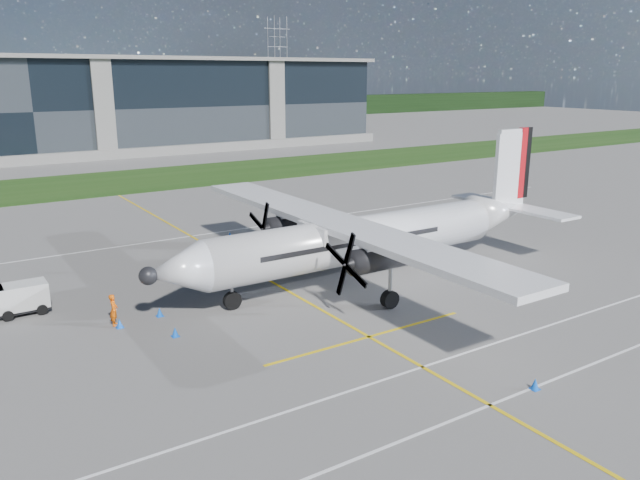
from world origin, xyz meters
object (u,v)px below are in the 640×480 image
Objects in this scene: safety_cone_fwd at (119,323)px; safety_cone_nose_stbd at (160,312)px; pylon_east at (278,67)px; safety_cone_nose_port at (175,332)px; baggage_tug at (22,299)px; safety_cone_stbdwing at (230,235)px; ground_crew_person at (113,308)px; safety_cone_portwing at (535,384)px; turboprop_aircraft at (372,211)px.

safety_cone_nose_stbd is at bearing 9.88° from safety_cone_fwd.
safety_cone_nose_port is (-90.21, -150.64, -14.75)m from pylon_east.
baggage_tug reaches higher than safety_cone_stbdwing.
baggage_tug is 5.85m from ground_crew_person.
safety_cone_portwing is at bearing -51.30° from safety_cone_nose_port.
safety_cone_nose_stbd is (2.41, -0.09, -0.73)m from ground_crew_person.
safety_cone_nose_port is at bearing -120.91° from pylon_east.
safety_cone_fwd is at bearing -170.12° from safety_cone_nose_stbd.
baggage_tug is 6.32m from safety_cone_fwd.
pylon_east reaches higher than ground_crew_person.
safety_cone_nose_stbd and safety_cone_stbdwing have the same top height.
baggage_tug is 9.68m from safety_cone_nose_port.
turboprop_aircraft reaches higher than ground_crew_person.
safety_cone_portwing and safety_cone_nose_stbd have the same top height.
safety_cone_fwd is (-12.83, 16.15, 0.00)m from safety_cone_portwing.
safety_cone_portwing is (12.94, -16.64, -0.73)m from ground_crew_person.
baggage_tug is (-19.75, 5.73, -3.69)m from turboprop_aircraft.
pylon_east is 182.91m from safety_cone_portwing.
baggage_tug is 26.93m from safety_cone_portwing.
turboprop_aircraft reaches higher than baggage_tug.
safety_cone_nose_port is (2.15, -3.17, -0.73)m from ground_crew_person.
safety_cone_nose_stbd is (0.25, 3.08, 0.00)m from safety_cone_nose_port.
ground_crew_person is 3.94× the size of safety_cone_stbdwing.
safety_cone_portwing is (-3.01, -15.35, -4.29)m from turboprop_aircraft.
safety_cone_nose_stbd is at bearing -68.03° from ground_crew_person.
safety_cone_stbdwing is (12.70, 13.75, 0.00)m from safety_cone_fwd.
safety_cone_nose_port is at bearing -172.23° from turboprop_aircraft.
safety_cone_nose_stbd is (-13.55, 1.20, -4.29)m from turboprop_aircraft.
ground_crew_person is (3.80, -4.45, 0.13)m from baggage_tug.
turboprop_aircraft is 16.22m from safety_cone_portwing.
baggage_tug is 18.82m from safety_cone_stbdwing.
safety_cone_portwing is 20.63m from safety_cone_fwd.
safety_cone_nose_stbd is (6.20, -4.53, -0.61)m from baggage_tug.
turboprop_aircraft is at bearing -117.19° from pylon_east.
turboprop_aircraft is at bearing -70.57° from ground_crew_person.
safety_cone_fwd and safety_cone_stbdwing have the same top height.
baggage_tug is 5.72× the size of safety_cone_nose_stbd.
safety_cone_nose_stbd is at bearing -127.96° from safety_cone_stbdwing.
pylon_east is at bearing 59.35° from safety_cone_stbdwing.
safety_cone_stbdwing is at bearing 52.04° from safety_cone_nose_stbd.
ground_crew_person reaches higher than safety_cone_portwing.
safety_cone_fwd is at bearing 127.27° from safety_cone_nose_port.
ground_crew_person is at bearing 124.22° from safety_cone_nose_port.
baggage_tug is 5.72× the size of safety_cone_portwing.
pylon_east is at bearing 64.18° from safety_cone_portwing.
baggage_tug is at bearing 163.82° from turboprop_aircraft.
safety_cone_fwd is (0.11, -0.49, -0.73)m from ground_crew_person.
safety_cone_stbdwing is at bearing 57.01° from safety_cone_nose_port.
baggage_tug reaches higher than safety_cone_fwd.
pylon_east is at bearing -8.03° from ground_crew_person.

